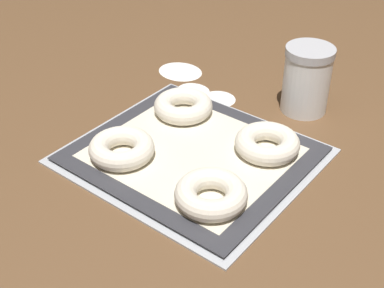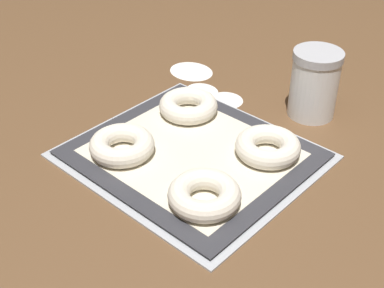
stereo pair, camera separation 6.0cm
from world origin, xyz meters
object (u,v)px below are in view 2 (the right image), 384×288
at_px(baking_tray, 192,155).
at_px(bagel_front_left, 122,145).
at_px(bagel_back_left, 188,106).
at_px(bagel_back_right, 268,147).
at_px(flour_canister, 314,84).
at_px(bagel_front_right, 204,195).

distance_m(baking_tray, bagel_front_left, 0.13).
bearing_deg(bagel_back_left, bagel_back_right, -2.38).
bearing_deg(flour_canister, bagel_front_left, -114.75).
height_order(bagel_front_left, bagel_front_right, same).
distance_m(bagel_front_left, bagel_back_right, 0.26).
height_order(bagel_front_right, bagel_back_right, same).
bearing_deg(bagel_back_left, bagel_front_left, -88.11).
bearing_deg(flour_canister, bagel_front_right, -84.98).
xyz_separation_m(bagel_front_right, flour_canister, (-0.03, 0.37, 0.04)).
bearing_deg(bagel_front_left, bagel_front_right, -0.75).
bearing_deg(bagel_back_left, baking_tray, -44.35).
xyz_separation_m(bagel_front_left, flour_canister, (0.17, 0.36, 0.04)).
relative_size(bagel_front_left, bagel_back_left, 1.00).
height_order(baking_tray, flour_canister, flour_canister).
distance_m(baking_tray, bagel_back_left, 0.14).
relative_size(bagel_front_left, bagel_back_right, 1.00).
bearing_deg(bagel_back_right, bagel_front_right, -88.69).
xyz_separation_m(baking_tray, bagel_front_left, (-0.09, -0.09, 0.03)).
bearing_deg(baking_tray, bagel_front_left, -135.79).
distance_m(bagel_front_right, bagel_back_right, 0.18).
relative_size(bagel_back_left, flour_canister, 0.85).
relative_size(bagel_back_left, bagel_back_right, 1.00).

